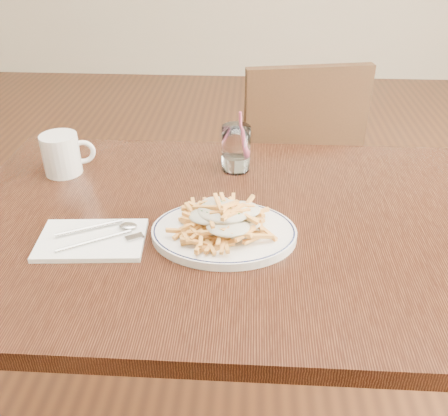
# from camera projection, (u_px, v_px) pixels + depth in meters

# --- Properties ---
(table) EXTENTS (1.20, 0.80, 0.75)m
(table) POSITION_uv_depth(u_px,v_px,m) (226.00, 248.00, 1.13)
(table) COLOR black
(table) RESTS_ON ground
(chair_far) EXTENTS (0.49, 0.49, 0.90)m
(chair_far) POSITION_uv_depth(u_px,v_px,m) (294.00, 163.00, 1.86)
(chair_far) COLOR #301D10
(chair_far) RESTS_ON ground
(fries_plate) EXTENTS (0.36, 0.33, 0.02)m
(fries_plate) POSITION_uv_depth(u_px,v_px,m) (224.00, 233.00, 1.02)
(fries_plate) COLOR white
(fries_plate) RESTS_ON table
(loaded_fries) EXTENTS (0.23, 0.20, 0.06)m
(loaded_fries) POSITION_uv_depth(u_px,v_px,m) (224.00, 216.00, 1.00)
(loaded_fries) COLOR gold
(loaded_fries) RESTS_ON fries_plate
(napkin) EXTENTS (0.22, 0.15, 0.01)m
(napkin) POSITION_uv_depth(u_px,v_px,m) (92.00, 240.00, 1.01)
(napkin) COLOR white
(napkin) RESTS_ON table
(cutlery) EXTENTS (0.18, 0.15, 0.01)m
(cutlery) POSITION_uv_depth(u_px,v_px,m) (92.00, 235.00, 1.01)
(cutlery) COLOR silver
(cutlery) RESTS_ON napkin
(water_glass) EXTENTS (0.07, 0.07, 0.16)m
(water_glass) POSITION_uv_depth(u_px,v_px,m) (236.00, 151.00, 1.26)
(water_glass) COLOR white
(water_glass) RESTS_ON table
(coffee_mug) EXTENTS (0.13, 0.09, 0.10)m
(coffee_mug) POSITION_uv_depth(u_px,v_px,m) (62.00, 154.00, 1.25)
(coffee_mug) COLOR white
(coffee_mug) RESTS_ON table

